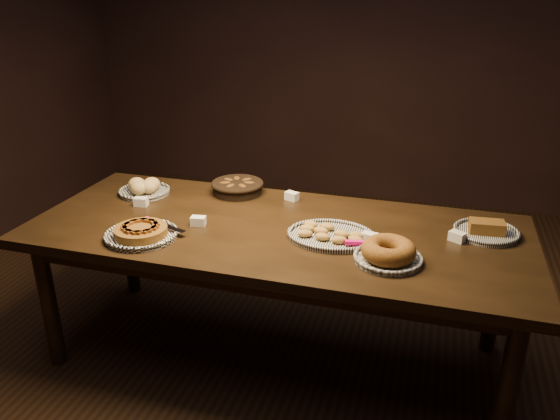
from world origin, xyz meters
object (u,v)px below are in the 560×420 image
(buffet_table, at_px, (276,241))
(bundt_cake_plate, at_px, (388,253))
(apple_tart_plate, at_px, (141,233))
(madeleine_platter, at_px, (331,235))

(buffet_table, xyz_separation_m, bundt_cake_plate, (0.55, -0.20, 0.11))
(apple_tart_plate, relative_size, bundt_cake_plate, 1.05)
(madeleine_platter, xyz_separation_m, bundt_cake_plate, (0.28, -0.15, 0.02))
(madeleine_platter, bearing_deg, buffet_table, -169.24)
(buffet_table, bearing_deg, madeleine_platter, -9.69)
(buffet_table, height_order, madeleine_platter, madeleine_platter)
(bundt_cake_plate, bearing_deg, buffet_table, -179.63)
(buffet_table, height_order, bundt_cake_plate, bundt_cake_plate)
(buffet_table, relative_size, apple_tart_plate, 6.56)
(buffet_table, distance_m, apple_tart_plate, 0.64)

